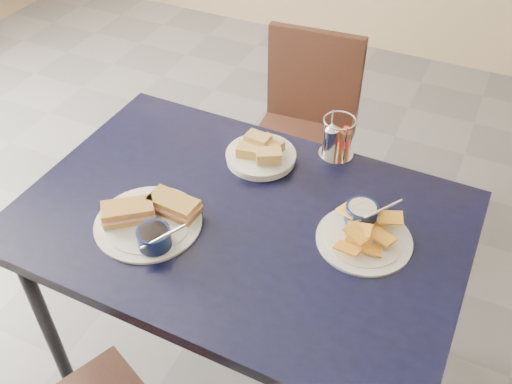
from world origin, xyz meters
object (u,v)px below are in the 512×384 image
at_px(plantain_plate, 363,229).
at_px(bread_basket, 261,154).
at_px(sandwich_plate, 151,219).
at_px(chair_far, 307,120).
at_px(condiment_caddy, 336,140).
at_px(dining_table, 241,232).

xyz_separation_m(plantain_plate, bread_basket, (-0.38, 0.18, 0.00)).
bearing_deg(sandwich_plate, bread_basket, 68.40).
height_order(chair_far, condiment_caddy, condiment_caddy).
bearing_deg(condiment_caddy, bread_basket, -147.87).
distance_m(sandwich_plate, bread_basket, 0.42).
distance_m(sandwich_plate, plantain_plate, 0.58).
relative_size(dining_table, chair_far, 1.48).
relative_size(dining_table, sandwich_plate, 3.99).
bearing_deg(bread_basket, condiment_caddy, 32.13).
relative_size(chair_far, bread_basket, 3.92).
bearing_deg(condiment_caddy, chair_far, 118.31).
relative_size(chair_far, sandwich_plate, 2.69).
bearing_deg(sandwich_plate, plantain_plate, 21.45).
distance_m(sandwich_plate, condiment_caddy, 0.62).
xyz_separation_m(sandwich_plate, plantain_plate, (0.54, 0.21, -0.00)).
bearing_deg(dining_table, plantain_plate, 13.07).
distance_m(chair_far, plantain_plate, 0.97).
distance_m(dining_table, bread_basket, 0.27).
xyz_separation_m(bread_basket, condiment_caddy, (0.20, 0.12, 0.03)).
xyz_separation_m(dining_table, bread_basket, (-0.05, 0.25, 0.09)).
relative_size(dining_table, plantain_plate, 4.86).
bearing_deg(condiment_caddy, sandwich_plate, -124.48).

